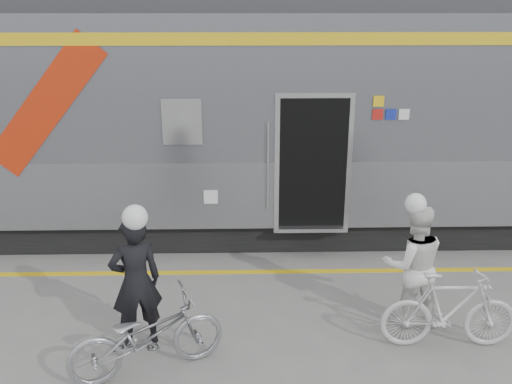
{
  "coord_description": "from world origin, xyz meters",
  "views": [
    {
      "loc": [
        -0.42,
        -5.36,
        3.89
      ],
      "look_at": [
        -0.26,
        1.6,
        1.5
      ],
      "focal_mm": 38.0,
      "sensor_mm": 36.0,
      "label": 1
    }
  ],
  "objects_px": {
    "woman": "(413,265)",
    "bicycle_right": "(449,310)",
    "bicycle_left": "(147,336)",
    "man": "(136,282)"
  },
  "relations": [
    {
      "from": "woman",
      "to": "bicycle_right",
      "type": "height_order",
      "value": "woman"
    },
    {
      "from": "bicycle_left",
      "to": "bicycle_right",
      "type": "xyz_separation_m",
      "value": [
        3.5,
        0.4,
        0.03
      ]
    },
    {
      "from": "man",
      "to": "bicycle_right",
      "type": "bearing_deg",
      "value": 155.32
    },
    {
      "from": "man",
      "to": "bicycle_left",
      "type": "distance_m",
      "value": 0.69
    },
    {
      "from": "man",
      "to": "woman",
      "type": "height_order",
      "value": "man"
    },
    {
      "from": "man",
      "to": "woman",
      "type": "bearing_deg",
      "value": 164.35
    },
    {
      "from": "bicycle_left",
      "to": "bicycle_right",
      "type": "relative_size",
      "value": 1.07
    },
    {
      "from": "man",
      "to": "bicycle_right",
      "type": "xyz_separation_m",
      "value": [
        3.7,
        -0.15,
        -0.34
      ]
    },
    {
      "from": "woman",
      "to": "bicycle_right",
      "type": "relative_size",
      "value": 0.99
    },
    {
      "from": "woman",
      "to": "bicycle_left",
      "type": "bearing_deg",
      "value": 17.56
    }
  ]
}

